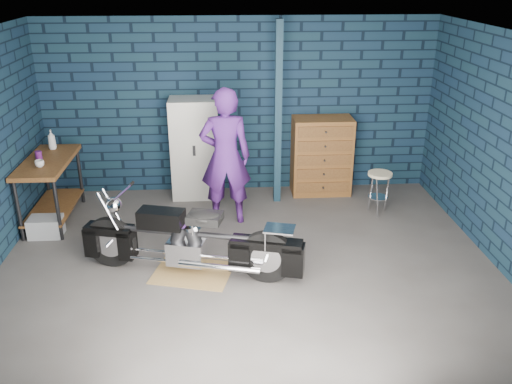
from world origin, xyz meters
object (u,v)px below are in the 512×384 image
person (225,157)px  locker (195,149)px  tool_chest (322,156)px  workbench (52,190)px  shop_stool (378,193)px  storage_bin (46,227)px  motorcycle (191,236)px

person → locker: person is taller
locker → tool_chest: (1.97, 0.00, -0.17)m
workbench → person: person is taller
shop_stool → storage_bin: bearing=-174.5°
workbench → shop_stool: 4.66m
motorcycle → shop_stool: (2.63, 1.53, -0.18)m
motorcycle → person: 1.55m
locker → tool_chest: 1.97m
motorcycle → tool_chest: size_ratio=1.84×
motorcycle → locker: bearing=105.3°
workbench → shop_stool: bearing=-0.7°
tool_chest → shop_stool: (0.70, -0.84, -0.29)m
person → storage_bin: person is taller
shop_stool → workbench: bearing=179.3°
workbench → storage_bin: 0.60m
locker → shop_stool: 2.83m
storage_bin → shop_stool: (4.63, 0.44, 0.18)m
motorcycle → tool_chest: tool_chest is taller
shop_stool → tool_chest: bearing=129.9°
tool_chest → shop_stool: tool_chest is taller
motorcycle → locker: (-0.04, 2.37, 0.28)m
locker → shop_stool: size_ratio=2.45×
motorcycle → storage_bin: motorcycle is taller
person → tool_chest: (1.51, 0.96, -0.35)m
tool_chest → motorcycle: bearing=-129.2°
storage_bin → motorcycle: bearing=-28.6°
workbench → tool_chest: size_ratio=1.15×
locker → motorcycle: bearing=-89.2°
workbench → tool_chest: tool_chest is taller
tool_chest → workbench: bearing=-168.8°
storage_bin → shop_stool: 4.66m
motorcycle → storage_bin: bearing=165.9°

